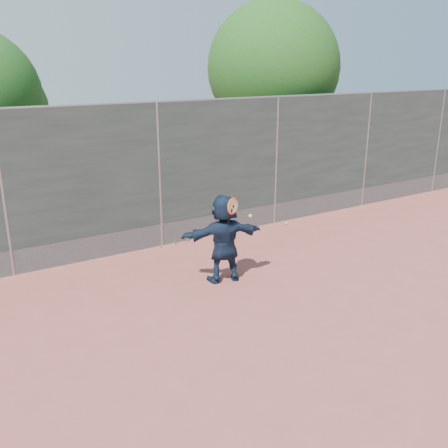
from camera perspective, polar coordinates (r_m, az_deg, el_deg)
ground at (r=8.01m, az=3.72°, el=-9.89°), size 80.00×80.00×0.00m
player at (r=8.76m, az=-0.00°, el=-1.65°), size 1.54×0.78×1.59m
ball_ground at (r=12.15m, az=7.12°, el=0.10°), size 0.07×0.07×0.07m
fence at (r=10.35m, az=-7.40°, el=5.82°), size 20.00×0.06×3.03m
swing_action at (r=8.47m, az=1.19°, el=1.83°), size 0.56×0.15×0.51m
tree_right at (r=14.49m, az=6.11°, el=16.92°), size 3.78×3.60×5.39m
weed_clump at (r=10.77m, az=-5.41°, el=-1.65°), size 0.68×0.07×0.30m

